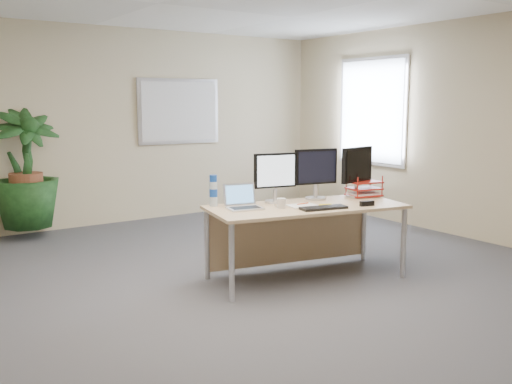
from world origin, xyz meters
TOP-DOWN VIEW (x-y plane):
  - floor at (0.00, 0.00)m, footprint 8.00×8.00m
  - back_wall at (0.00, 4.00)m, footprint 7.00×0.04m
  - whiteboard at (1.20, 3.97)m, footprint 1.30×0.04m
  - window at (3.47, 2.30)m, footprint 0.04×1.30m
  - desk at (0.79, 0.59)m, footprint 1.99×1.15m
  - floor_plant at (-1.05, 3.70)m, footprint 1.00×1.00m
  - monitor_left at (0.62, 0.78)m, footprint 0.43×0.20m
  - monitor_right at (1.06, 0.70)m, footprint 0.46×0.21m
  - monitor_dark at (1.50, 0.57)m, footprint 0.46×0.21m
  - laptop at (0.19, 0.71)m, footprint 0.36×0.33m
  - keyboard at (0.78, 0.25)m, footprint 0.46×0.23m
  - coffee_mug at (0.49, 0.51)m, footprint 0.12×0.08m
  - spiral_notebook at (0.71, 0.47)m, footprint 0.29×0.24m
  - orange_pen at (0.74, 0.51)m, footprint 0.14×0.01m
  - yellow_highlighter at (0.91, 0.38)m, footprint 0.12×0.07m
  - water_bottle at (0.02, 0.95)m, footprint 0.08×0.08m
  - letter_tray at (1.60, 0.55)m, footprint 0.37×0.31m
  - stapler at (1.22, 0.14)m, footprint 0.15×0.07m

SIDE VIEW (x-z plane):
  - floor at x=0.00m, z-range 0.00..0.00m
  - desk at x=0.79m, z-range 0.21..0.93m
  - spiral_notebook at x=0.71m, z-range 0.72..0.73m
  - yellow_highlighter at x=0.91m, z-range 0.72..0.73m
  - keyboard at x=0.78m, z-range 0.72..0.74m
  - orange_pen at x=0.74m, z-range 0.73..0.74m
  - stapler at x=1.22m, z-range 0.72..0.77m
  - floor_plant at x=-1.05m, z-range 0.00..1.50m
  - coffee_mug at x=0.49m, z-range 0.72..0.81m
  - laptop at x=0.19m, z-range 0.66..0.89m
  - letter_tray at x=1.60m, z-range 0.71..0.86m
  - water_bottle at x=0.02m, z-range 0.71..1.01m
  - monitor_left at x=0.62m, z-range 0.75..1.24m
  - monitor_right at x=1.06m, z-range 0.75..1.26m
  - monitor_dark at x=1.50m, z-range 0.76..1.27m
  - back_wall at x=0.00m, z-range 0.00..2.70m
  - whiteboard at x=1.20m, z-range 1.07..2.02m
  - window at x=3.47m, z-range 0.77..2.33m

